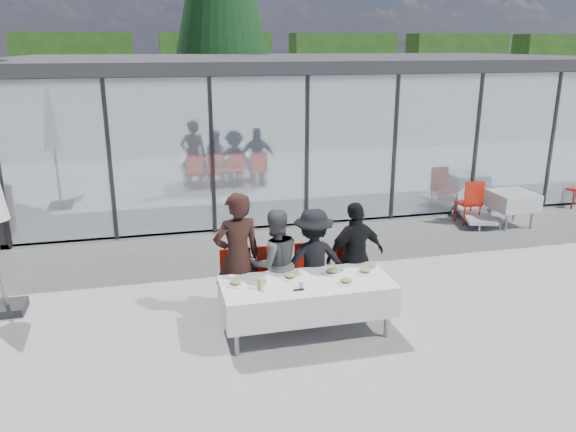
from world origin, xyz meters
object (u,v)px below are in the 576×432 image
at_px(diner_chair_a, 237,280).
at_px(diner_chair_b, 273,277).
at_px(diner_c, 313,261).
at_px(plate_c, 332,272).
at_px(juice_bottle, 260,284).
at_px(dining_table, 307,296).
at_px(diner_d, 355,256).
at_px(spare_table_right, 512,201).
at_px(plate_a, 235,283).
at_px(folded_eyeglasses, 299,290).
at_px(spare_chair_b, 471,200).
at_px(plate_extra, 346,281).
at_px(plate_d, 365,271).
at_px(lounger, 475,209).
at_px(diner_b, 275,263).
at_px(spare_chair_a, 572,184).
at_px(diner_a, 237,258).
at_px(diner_chair_d, 352,269).
at_px(diner_chair_c, 311,273).
at_px(plate_b, 290,276).

height_order(diner_chair_a, diner_chair_b, same).
relative_size(diner_c, plate_c, 6.07).
bearing_deg(juice_bottle, dining_table, 9.58).
bearing_deg(diner_d, dining_table, 23.41).
relative_size(diner_chair_a, diner_chair_b, 1.00).
distance_m(diner_c, diner_d, 0.63).
bearing_deg(diner_c, spare_table_right, -148.41).
relative_size(plate_a, spare_table_right, 0.30).
height_order(folded_eyeglasses, spare_chair_b, spare_chair_b).
xyz_separation_m(dining_table, plate_extra, (0.49, -0.16, 0.24)).
relative_size(dining_table, plate_d, 8.87).
bearing_deg(spare_chair_b, lounger, 40.20).
distance_m(diner_b, spare_chair_a, 9.01).
xyz_separation_m(diner_chair_b, plate_extra, (0.78, -0.91, 0.24)).
bearing_deg(dining_table, diner_a, 142.74).
distance_m(diner_chair_d, plate_a, 1.95).
bearing_deg(diner_chair_c, plate_d, -48.31).
bearing_deg(lounger, plate_b, -143.30).
xyz_separation_m(plate_a, plate_extra, (1.42, -0.28, 0.00)).
bearing_deg(diner_b, spare_chair_a, -160.76).
bearing_deg(diner_chair_a, diner_d, -4.12).
height_order(diner_c, juice_bottle, diner_c).
bearing_deg(diner_chair_a, juice_bottle, -78.76).
height_order(diner_b, plate_extra, diner_b).
bearing_deg(folded_eyeglasses, spare_table_right, 33.36).
bearing_deg(juice_bottle, spare_table_right, 30.39).
distance_m(diner_chair_c, spare_table_right, 5.92).
xyz_separation_m(plate_d, plate_extra, (-0.36, -0.26, 0.00)).
height_order(diner_chair_b, diner_c, diner_c).
bearing_deg(diner_c, lounger, -141.42).
bearing_deg(spare_chair_a, diner_chair_c, -153.54).
distance_m(plate_d, spare_chair_b, 5.35).
xyz_separation_m(plate_c, lounger, (4.54, 3.81, -0.52)).
distance_m(diner_chair_a, folded_eyeglasses, 1.20).
bearing_deg(diner_chair_b, spare_chair_a, 24.86).
xyz_separation_m(plate_c, juice_bottle, (-1.06, -0.30, 0.05)).
relative_size(diner_a, diner_chair_b, 1.90).
distance_m(diner_b, plate_extra, 1.11).
bearing_deg(juice_bottle, diner_d, 25.36).
height_order(plate_d, plate_extra, same).
distance_m(diner_a, diner_chair_c, 1.16).
bearing_deg(plate_c, diner_chair_a, 155.58).
height_order(diner_a, folded_eyeglasses, diner_a).
height_order(juice_bottle, spare_chair_a, spare_chair_a).
height_order(diner_a, lounger, diner_a).
bearing_deg(diner_c, plate_b, 47.94).
relative_size(diner_c, spare_table_right, 1.80).
distance_m(diner_chair_a, plate_b, 0.89).
relative_size(diner_chair_b, juice_bottle, 6.15).
distance_m(diner_a, spare_chair_b, 6.38).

